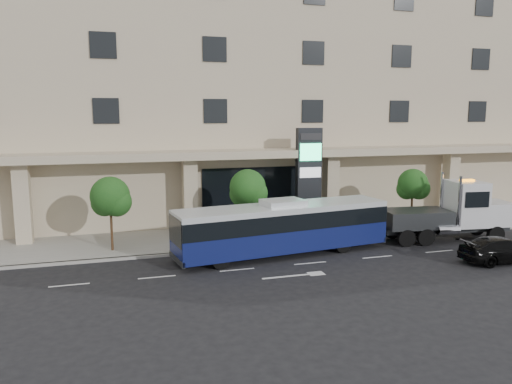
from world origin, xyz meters
The scene contains 11 objects.
ground centered at (0.00, 0.00, 0.00)m, with size 120.00×120.00×0.00m, color black.
sidewalk centered at (0.00, 5.00, 0.07)m, with size 120.00×6.00×0.15m, color gray.
curb centered at (0.00, 2.00, 0.07)m, with size 120.00×0.30×0.15m, color gray.
convention_center centered at (0.00, 15.42, 9.97)m, with size 60.00×17.60×20.00m.
tree_left centered at (-9.97, 3.59, 3.11)m, with size 2.27×2.20×4.22m.
tree_mid centered at (-1.97, 3.59, 3.26)m, with size 2.28×2.20×4.38m.
tree_right centered at (9.53, 3.59, 3.04)m, with size 2.10×2.00×4.04m.
city_bus centered at (-0.83, 0.51, 1.59)m, with size 12.55×4.20×3.12m.
tow_truck centered at (10.34, 0.48, 1.72)m, with size 9.27×3.32×4.19m.
black_sedan centered at (9.84, -4.18, 0.67)m, with size 1.88×4.62×1.34m, color black.
signage_pylon centered at (2.81, 5.63, 3.57)m, with size 1.71×0.69×6.75m.
Camera 1 is at (-10.04, -25.09, 7.81)m, focal length 35.00 mm.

